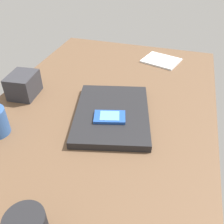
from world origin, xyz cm
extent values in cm
cube|color=brown|center=(0.00, 0.00, 1.50)|extent=(120.00, 80.00, 3.00)
cube|color=black|center=(5.83, 5.34, 4.24)|extent=(37.71, 31.65, 2.49)
cube|color=#1E479E|center=(9.90, 5.77, 5.97)|extent=(8.80, 11.42, 0.96)
cube|color=#5993E0|center=(9.90, 5.77, 6.52)|extent=(6.44, 7.35, 0.14)
cube|color=white|center=(-43.20, 15.43, 3.40)|extent=(17.70, 19.57, 0.80)
cube|color=#2D2D33|center=(2.21, -30.92, 7.34)|extent=(12.57, 10.53, 8.67)
camera|label=1|loc=(70.07, 24.86, 55.26)|focal=39.64mm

